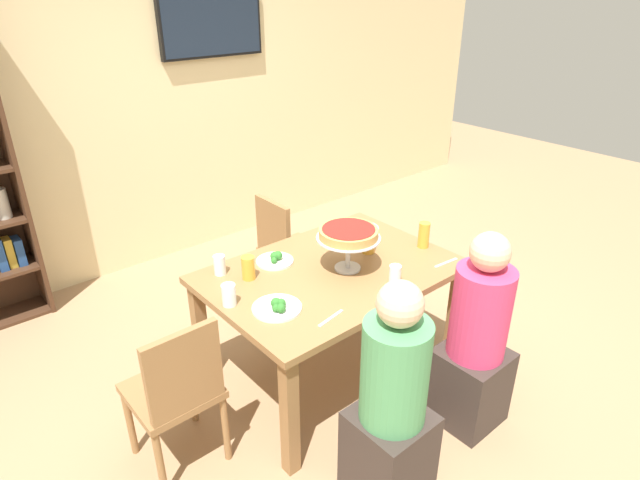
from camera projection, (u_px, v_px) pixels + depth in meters
ground_plane at (330, 371)px, 3.36m from camera, size 12.00×12.00×0.00m
rear_partition at (150, 95)px, 4.24m from camera, size 8.00×0.12×2.80m
dining_table at (331, 284)px, 3.07m from camera, size 1.40×0.98×0.74m
television at (211, 21)px, 4.27m from camera, size 0.92×0.05×0.56m
diner_near_left at (392, 409)px, 2.39m from camera, size 0.34×0.34×1.15m
diner_near_right at (475, 346)px, 2.80m from camera, size 0.34×0.34×1.15m
chair_head_west at (177, 390)px, 2.51m from camera, size 0.40×0.40×0.87m
chair_far_right at (286, 247)px, 3.85m from camera, size 0.40×0.40×0.87m
deep_dish_pizza_stand at (348, 235)px, 2.95m from camera, size 0.36×0.36×0.25m
salad_plate_near_diner at (277, 307)px, 2.65m from camera, size 0.25×0.25×0.07m
salad_plate_far_diner at (275, 259)px, 3.10m from camera, size 0.22×0.22×0.07m
salad_plate_spare at (361, 228)px, 3.51m from camera, size 0.24×0.24×0.07m
beer_glass_amber_tall at (369, 240)px, 3.19m from camera, size 0.08×0.08×0.16m
beer_glass_amber_short at (424, 235)px, 3.25m from camera, size 0.07×0.07×0.16m
beer_glass_amber_spare at (248, 268)px, 2.91m from camera, size 0.07×0.07×0.13m
water_glass_clear_near at (395, 274)px, 2.88m from camera, size 0.07×0.07×0.10m
water_glass_clear_far at (220, 265)px, 2.96m from camera, size 0.07×0.07×0.11m
water_glass_clear_spare at (229, 295)px, 2.68m from camera, size 0.07×0.07×0.12m
cutlery_fork_near at (446, 263)px, 3.10m from camera, size 0.18×0.03×0.00m
cutlery_knife_near at (331, 318)px, 2.59m from camera, size 0.18×0.05×0.00m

